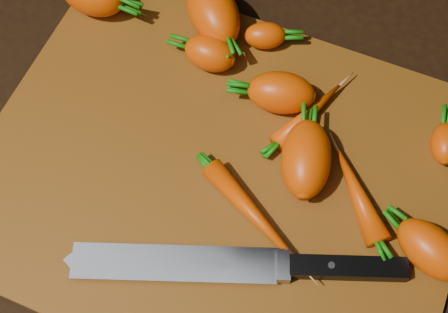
% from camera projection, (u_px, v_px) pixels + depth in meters
% --- Properties ---
extents(ground, '(2.00, 2.00, 0.01)m').
position_uv_depth(ground, '(220.00, 179.00, 0.67)').
color(ground, black).
extents(cutting_board, '(0.50, 0.40, 0.01)m').
position_uv_depth(cutting_board, '(220.00, 174.00, 0.66)').
color(cutting_board, brown).
rests_on(cutting_board, ground).
extents(carrot_1, '(0.06, 0.04, 0.04)m').
position_uv_depth(carrot_1, '(210.00, 53.00, 0.69)').
color(carrot_1, '#EC4803').
rests_on(carrot_1, cutting_board).
extents(carrot_2, '(0.11, 0.11, 0.06)m').
position_uv_depth(carrot_2, '(213.00, 11.00, 0.71)').
color(carrot_2, '#EC4803').
rests_on(carrot_2, cutting_board).
extents(carrot_3, '(0.07, 0.10, 0.05)m').
position_uv_depth(carrot_3, '(306.00, 159.00, 0.63)').
color(carrot_3, '#EC4803').
rests_on(carrot_3, cutting_board).
extents(carrot_4, '(0.08, 0.06, 0.05)m').
position_uv_depth(carrot_4, '(281.00, 93.00, 0.67)').
color(carrot_4, '#EC4803').
rests_on(carrot_4, cutting_board).
extents(carrot_5, '(0.06, 0.05, 0.03)m').
position_uv_depth(carrot_5, '(265.00, 36.00, 0.71)').
color(carrot_5, '#EC4803').
rests_on(carrot_5, cutting_board).
extents(carrot_6, '(0.09, 0.07, 0.04)m').
position_uv_depth(carrot_6, '(431.00, 250.00, 0.59)').
color(carrot_6, '#EC4803').
rests_on(carrot_6, cutting_board).
extents(carrot_7, '(0.06, 0.10, 0.02)m').
position_uv_depth(carrot_7, '(309.00, 114.00, 0.67)').
color(carrot_7, '#EC4803').
rests_on(carrot_7, cutting_board).
extents(carrot_8, '(0.13, 0.08, 0.02)m').
position_uv_depth(carrot_8, '(254.00, 215.00, 0.62)').
color(carrot_8, '#EC4803').
rests_on(carrot_8, cutting_board).
extents(carrot_9, '(0.09, 0.10, 0.03)m').
position_uv_depth(carrot_9, '(358.00, 195.00, 0.62)').
color(carrot_9, '#EC4803').
rests_on(carrot_9, cutting_board).
extents(carrot_10, '(0.04, 0.05, 0.03)m').
position_uv_depth(carrot_10, '(446.00, 143.00, 0.65)').
color(carrot_10, '#EC4803').
rests_on(carrot_10, cutting_board).
extents(knife, '(0.31, 0.14, 0.02)m').
position_uv_depth(knife, '(194.00, 264.00, 0.60)').
color(knife, gray).
rests_on(knife, cutting_board).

